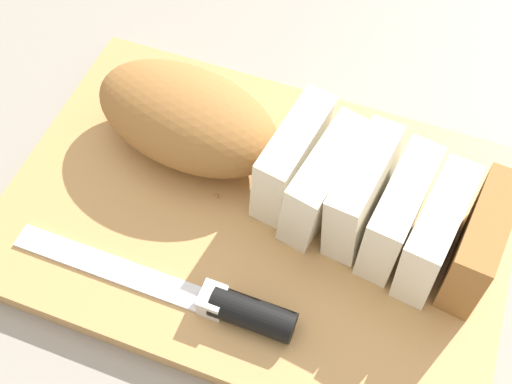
% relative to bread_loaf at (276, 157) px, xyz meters
% --- Properties ---
extents(ground_plane, '(3.00, 3.00, 0.00)m').
position_rel_bread_loaf_xyz_m(ground_plane, '(-0.01, -0.03, -0.06)').
color(ground_plane, gray).
extents(cutting_board, '(0.45, 0.31, 0.02)m').
position_rel_bread_loaf_xyz_m(cutting_board, '(-0.01, -0.03, -0.05)').
color(cutting_board, tan).
rests_on(cutting_board, ground_plane).
extents(bread_loaf, '(0.39, 0.15, 0.08)m').
position_rel_bread_loaf_xyz_m(bread_loaf, '(0.00, 0.00, 0.00)').
color(bread_loaf, '#996633').
rests_on(bread_loaf, cutting_board).
extents(bread_knife, '(0.25, 0.03, 0.03)m').
position_rel_bread_loaf_xyz_m(bread_knife, '(0.00, -0.13, -0.03)').
color(bread_knife, silver).
rests_on(bread_knife, cutting_board).
extents(crumb_near_knife, '(0.01, 0.01, 0.01)m').
position_rel_bread_loaf_xyz_m(crumb_near_knife, '(0.04, 0.02, -0.04)').
color(crumb_near_knife, '#A8753D').
rests_on(crumb_near_knife, cutting_board).
extents(crumb_near_loaf, '(0.00, 0.00, 0.00)m').
position_rel_bread_loaf_xyz_m(crumb_near_loaf, '(-0.04, -0.03, -0.04)').
color(crumb_near_loaf, '#A8753D').
rests_on(crumb_near_loaf, cutting_board).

